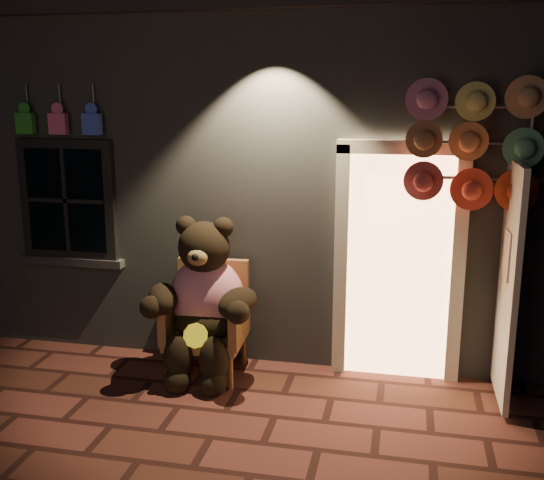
% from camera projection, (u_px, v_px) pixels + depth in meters
% --- Properties ---
extents(ground, '(60.00, 60.00, 0.00)m').
position_uv_depth(ground, '(211.00, 437.00, 4.90)').
color(ground, '#5A2922').
rests_on(ground, ground).
extents(shop_building, '(7.30, 5.95, 3.51)m').
position_uv_depth(shop_building, '(299.00, 159.00, 8.30)').
color(shop_building, slate).
rests_on(shop_building, ground).
extents(wicker_armchair, '(0.74, 0.67, 1.05)m').
position_uv_depth(wicker_armchair, '(209.00, 318.00, 5.97)').
color(wicker_armchair, '#9D5F3C').
rests_on(wicker_armchair, ground).
extents(teddy_bear, '(1.11, 0.87, 1.53)m').
position_uv_depth(teddy_bear, '(204.00, 301.00, 5.80)').
color(teddy_bear, '#C9153F').
rests_on(teddy_bear, ground).
extents(hat_rack, '(1.53, 0.22, 2.70)m').
position_uv_depth(hat_rack, '(498.00, 147.00, 5.20)').
color(hat_rack, '#59595E').
rests_on(hat_rack, ground).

